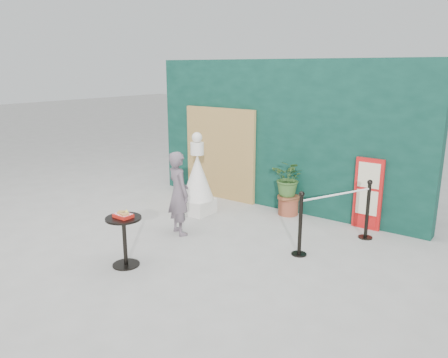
# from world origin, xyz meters

# --- Properties ---
(ground) EXTENTS (60.00, 60.00, 0.00)m
(ground) POSITION_xyz_m (0.00, 0.00, 0.00)
(ground) COLOR #ADAAA5
(ground) RESTS_ON ground
(back_wall) EXTENTS (6.00, 0.30, 3.00)m
(back_wall) POSITION_xyz_m (0.00, 3.15, 1.50)
(back_wall) COLOR #0A2D25
(back_wall) RESTS_ON ground
(bamboo_fence) EXTENTS (1.80, 0.08, 2.00)m
(bamboo_fence) POSITION_xyz_m (-1.40, 2.94, 1.00)
(bamboo_fence) COLOR tan
(bamboo_fence) RESTS_ON ground
(woman) EXTENTS (0.63, 0.53, 1.47)m
(woman) POSITION_xyz_m (-0.66, 0.77, 0.73)
(woman) COLOR #61535D
(woman) RESTS_ON ground
(menu_board) EXTENTS (0.50, 0.07, 1.30)m
(menu_board) POSITION_xyz_m (1.90, 2.95, 0.65)
(menu_board) COLOR red
(menu_board) RESTS_ON ground
(statue) EXTENTS (0.64, 0.64, 1.63)m
(statue) POSITION_xyz_m (-1.09, 1.80, 0.67)
(statue) COLOR white
(statue) RESTS_ON ground
(cafe_table) EXTENTS (0.52, 0.52, 0.75)m
(cafe_table) POSITION_xyz_m (-0.43, -0.66, 0.50)
(cafe_table) COLOR black
(cafe_table) RESTS_ON ground
(food_basket) EXTENTS (0.26, 0.19, 0.11)m
(food_basket) POSITION_xyz_m (-0.43, -0.66, 0.79)
(food_basket) COLOR red
(food_basket) RESTS_ON cafe_table
(planter) EXTENTS (0.65, 0.56, 1.11)m
(planter) POSITION_xyz_m (0.40, 2.81, 0.64)
(planter) COLOR brown
(planter) RESTS_ON ground
(stanchion_barrier) EXTENTS (0.84, 1.54, 1.03)m
(stanchion_barrier) POSITION_xyz_m (1.76, 1.85, 0.49)
(stanchion_barrier) COLOR black
(stanchion_barrier) RESTS_ON ground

